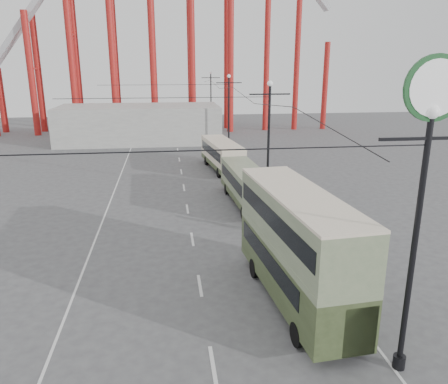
{
  "coord_description": "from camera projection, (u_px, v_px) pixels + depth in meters",
  "views": [
    {
      "loc": [
        -2.37,
        -15.34,
        10.47
      ],
      "look_at": [
        0.99,
        9.98,
        3.0
      ],
      "focal_mm": 35.0,
      "sensor_mm": 36.0,
      "label": 1
    }
  ],
  "objects": [
    {
      "name": "ground",
      "position": [
        232.0,
        331.0,
        17.84
      ],
      "size": [
        160.0,
        160.0,
        0.0
      ],
      "primitive_type": "plane",
      "color": "#4B4B4D",
      "rests_on": "ground"
    },
    {
      "name": "lamp_post_mid",
      "position": [
        268.0,
        141.0,
        34.36
      ],
      "size": [
        3.2,
        0.44,
        9.32
      ],
      "color": "black",
      "rests_on": "ground"
    },
    {
      "name": "road_markings",
      "position": [
        187.0,
        195.0,
        36.47
      ],
      "size": [
        12.52,
        120.0,
        0.01
      ],
      "color": "silver",
      "rests_on": "ground"
    },
    {
      "name": "lamp_post_near",
      "position": [
        427.0,
        152.0,
        13.48
      ],
      "size": [
        3.2,
        0.44,
        10.8
      ],
      "color": "black",
      "rests_on": "ground"
    },
    {
      "name": "double_decker_bus",
      "position": [
        297.0,
        242.0,
        19.25
      ],
      "size": [
        3.3,
        9.92,
        5.23
      ],
      "rotation": [
        0.0,
        0.0,
        0.09
      ],
      "color": "#313D20",
      "rests_on": "ground"
    },
    {
      "name": "lamp_post_distant",
      "position": [
        211.0,
        99.0,
        76.22
      ],
      "size": [
        3.2,
        0.44,
        9.32
      ],
      "color": "black",
      "rests_on": "ground"
    },
    {
      "name": "pedestrian",
      "position": [
        255.0,
        219.0,
        28.28
      ],
      "size": [
        0.74,
        0.61,
        1.75
      ],
      "primitive_type": "imported",
      "rotation": [
        0.0,
        0.0,
        3.48
      ],
      "color": "black",
      "rests_on": "ground"
    },
    {
      "name": "lamp_post_far",
      "position": [
        229.0,
        112.0,
        55.29
      ],
      "size": [
        3.2,
        0.44,
        9.32
      ],
      "color": "black",
      "rests_on": "ground"
    },
    {
      "name": "single_decker_cream",
      "position": [
        222.0,
        154.0,
        44.69
      ],
      "size": [
        3.51,
        9.71,
        2.95
      ],
      "rotation": [
        0.0,
        0.0,
        0.12
      ],
      "color": "beige",
      "rests_on": "ground"
    },
    {
      "name": "single_decker_green",
      "position": [
        247.0,
        185.0,
        33.62
      ],
      "size": [
        2.79,
        9.98,
        2.79
      ],
      "rotation": [
        0.0,
        0.0,
        0.05
      ],
      "color": "#6A7A59",
      "rests_on": "ground"
    },
    {
      "name": "fairground_shed",
      "position": [
        140.0,
        124.0,
        61.09
      ],
      "size": [
        22.0,
        10.0,
        5.0
      ],
      "primitive_type": "cube",
      "color": "#999994",
      "rests_on": "ground"
    }
  ]
}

